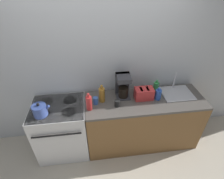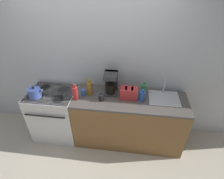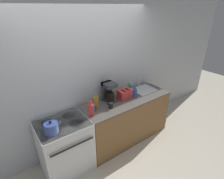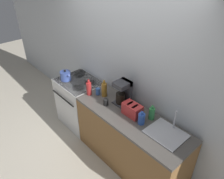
{
  "view_description": "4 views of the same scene",
  "coord_description": "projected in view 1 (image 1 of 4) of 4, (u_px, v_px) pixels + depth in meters",
  "views": [
    {
      "loc": [
        -0.12,
        -1.61,
        2.53
      ],
      "look_at": [
        0.13,
        0.32,
        1.13
      ],
      "focal_mm": 28.0,
      "sensor_mm": 36.0,
      "label": 1
    },
    {
      "loc": [
        0.62,
        -1.83,
        2.55
      ],
      "look_at": [
        0.35,
        0.31,
        1.06
      ],
      "focal_mm": 28.0,
      "sensor_mm": 36.0,
      "label": 2
    },
    {
      "loc": [
        -1.3,
        -1.83,
        2.47
      ],
      "look_at": [
        0.32,
        0.37,
        1.16
      ],
      "focal_mm": 28.0,
      "sensor_mm": 36.0,
      "label": 3
    },
    {
      "loc": [
        2.17,
        -1.42,
        2.82
      ],
      "look_at": [
        0.19,
        0.35,
        1.12
      ],
      "focal_mm": 35.0,
      "sensor_mm": 36.0,
      "label": 4
    }
  ],
  "objects": [
    {
      "name": "toaster",
      "position": [
        144.0,
        94.0,
        2.55
      ],
      "size": [
        0.27,
        0.16,
        0.17
      ],
      "color": "red",
      "rests_on": "counter_block"
    },
    {
      "name": "coffee_maker",
      "position": [
        123.0,
        85.0,
        2.55
      ],
      "size": [
        0.2,
        0.23,
        0.36
      ],
      "color": "#333338",
      "rests_on": "counter_block"
    },
    {
      "name": "cup_blue",
      "position": [
        96.0,
        101.0,
        2.47
      ],
      "size": [
        0.07,
        0.07,
        0.11
      ],
      "color": "#3860B2",
      "rests_on": "counter_block"
    },
    {
      "name": "bottle_blue",
      "position": [
        158.0,
        94.0,
        2.54
      ],
      "size": [
        0.09,
        0.09,
        0.19
      ],
      "color": "#2D56B7",
      "rests_on": "counter_block"
    },
    {
      "name": "stove",
      "position": [
        62.0,
        128.0,
        2.7
      ],
      "size": [
        0.76,
        0.67,
        0.9
      ],
      "color": "silver",
      "rests_on": "ground_plane"
    },
    {
      "name": "ground_plane",
      "position": [
        106.0,
        159.0,
        2.78
      ],
      "size": [
        12.0,
        12.0,
        0.0
      ],
      "primitive_type": "plane",
      "color": "beige"
    },
    {
      "name": "kettle",
      "position": [
        40.0,
        110.0,
        2.27
      ],
      "size": [
        0.23,
        0.18,
        0.2
      ],
      "color": "#33478C",
      "rests_on": "stove"
    },
    {
      "name": "bottle_red",
      "position": [
        89.0,
        103.0,
        2.34
      ],
      "size": [
        0.08,
        0.08,
        0.26
      ],
      "color": "#B72828",
      "rests_on": "counter_block"
    },
    {
      "name": "sink_tray",
      "position": [
        177.0,
        93.0,
        2.69
      ],
      "size": [
        0.46,
        0.38,
        0.28
      ],
      "color": "#B7B7BC",
      "rests_on": "counter_block"
    },
    {
      "name": "cup_black",
      "position": [
        117.0,
        103.0,
        2.43
      ],
      "size": [
        0.08,
        0.08,
        0.1
      ],
      "color": "black",
      "rests_on": "counter_block"
    },
    {
      "name": "wall_back",
      "position": [
        100.0,
        66.0,
        2.57
      ],
      "size": [
        8.0,
        0.05,
        2.6
      ],
      "color": "silver",
      "rests_on": "ground_plane"
    },
    {
      "name": "bottle_green",
      "position": [
        156.0,
        87.0,
        2.68
      ],
      "size": [
        0.08,
        0.08,
        0.21
      ],
      "color": "#338C47",
      "rests_on": "counter_block"
    },
    {
      "name": "counter_block",
      "position": [
        142.0,
        121.0,
        2.83
      ],
      "size": [
        1.77,
        0.62,
        0.9
      ],
      "color": "brown",
      "rests_on": "ground_plane"
    },
    {
      "name": "bottle_amber",
      "position": [
        102.0,
        95.0,
        2.48
      ],
      "size": [
        0.09,
        0.09,
        0.27
      ],
      "color": "#9E6B23",
      "rests_on": "counter_block"
    }
  ]
}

